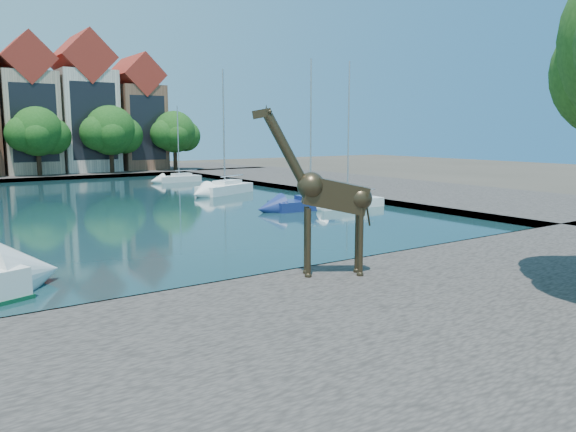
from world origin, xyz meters
The scene contains 16 objects.
ground centered at (0.00, 0.00, 0.00)m, with size 160.00×160.00×0.00m, color #38332B.
water_basin centered at (0.00, 24.00, 0.04)m, with size 38.00×50.00×0.08m, color black.
near_quay centered at (0.00, -7.00, 0.25)m, with size 50.00×14.00×0.50m, color #49443F.
far_quay centered at (0.00, 56.00, 0.25)m, with size 60.00×16.00×0.50m, color #49443F.
right_quay centered at (25.00, 24.00, 0.25)m, with size 14.00×52.00×0.50m, color #49443F.
townhouse_east_inner centered at (2.00, 55.99, 7.73)m, with size 5.94×9.18×15.79m.
townhouse_east_mid centered at (8.50, 55.99, 8.10)m, with size 6.43×9.18×16.65m.
townhouse_east_end centered at (15.00, 55.99, 7.11)m, with size 5.44×9.18×14.43m.
far_tree_mid_east centered at (2.10, 50.49, 5.13)m, with size 7.02×5.40×7.52m.
far_tree_east centered at (10.11, 50.49, 5.24)m, with size 7.54×5.80×7.84m.
far_tree_far_east centered at (18.09, 50.49, 5.08)m, with size 6.76×5.20×7.36m.
giraffe_statue centered at (1.14, -1.35, 3.25)m, with size 3.61×2.23×5.59m.
sailboat_right_a centered at (15.00, 13.73, 0.58)m, with size 5.25×2.19×9.94m.
sailboat_right_b centered at (12.33, 14.47, 0.59)m, with size 5.75×2.38×10.00m.
sailboat_right_c centered at (12.00, 26.18, 0.70)m, with size 5.86×4.03×10.32m.
sailboat_right_d centered at (13.40, 38.89, 0.57)m, with size 4.47×1.68×7.86m.
Camera 1 is at (-10.46, -15.95, 5.34)m, focal length 35.00 mm.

